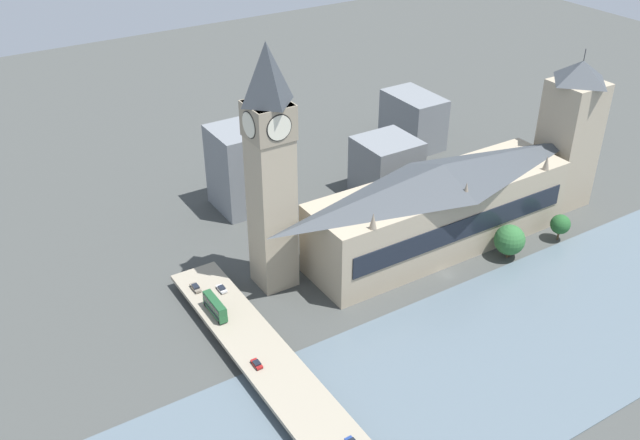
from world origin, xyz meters
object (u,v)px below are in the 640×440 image
object	(u,v)px
road_bridge	(325,432)
car_northbound_tail	(196,287)
clock_tower	(270,164)
double_decker_bus_lead	(215,306)
car_northbound_mid	(257,364)
car_southbound_mid	(222,289)
victoria_tower	(569,134)
parliament_hall	(440,207)

from	to	relation	value
road_bridge	car_northbound_tail	world-z (taller)	car_northbound_tail
clock_tower	double_decker_bus_lead	xyz separation A→B (m)	(-9.72, 24.18, -33.49)
road_bridge	car_northbound_mid	distance (m)	27.36
road_bridge	double_decker_bus_lead	world-z (taller)	double_decker_bus_lead
clock_tower	double_decker_bus_lead	size ratio (longest dim) A/B	6.72
car_northbound_tail	car_southbound_mid	size ratio (longest dim) A/B	1.14
clock_tower	car_northbound_mid	xyz separation A→B (m)	(-34.62, 24.23, -35.56)
victoria_tower	road_bridge	xyz separation A→B (m)	(-50.92, 133.74, -23.47)
car_southbound_mid	clock_tower	bearing A→B (deg)	-87.75
parliament_hall	victoria_tower	xyz separation A→B (m)	(0.06, -57.74, 11.65)
road_bridge	double_decker_bus_lead	distance (m)	52.23
victoria_tower	road_bridge	size ratio (longest dim) A/B	0.38
parliament_hall	double_decker_bus_lead	distance (m)	79.83
parliament_hall	car_northbound_mid	bearing A→B (deg)	106.66
double_decker_bus_lead	car_northbound_tail	distance (m)	13.67
parliament_hall	road_bridge	xyz separation A→B (m)	(-50.87, 76.00, -11.82)
clock_tower	road_bridge	world-z (taller)	clock_tower
victoria_tower	road_bridge	world-z (taller)	victoria_tower
parliament_hall	double_decker_bus_lead	bearing A→B (deg)	89.18
victoria_tower	car_northbound_tail	distance (m)	139.80
road_bridge	car_northbound_tail	size ratio (longest dim) A/B	31.88
parliament_hall	clock_tower	distance (m)	61.65
double_decker_bus_lead	car_southbound_mid	bearing A→B (deg)	-34.16
victoria_tower	car_northbound_mid	world-z (taller)	victoria_tower
parliament_hall	double_decker_bus_lead	xyz separation A→B (m)	(1.13, 79.39, -8.30)
parliament_hall	car_southbound_mid	xyz separation A→B (m)	(10.14, 73.28, -10.32)
double_decker_bus_lead	car_northbound_mid	size ratio (longest dim) A/B	2.87
parliament_hall	victoria_tower	distance (m)	58.91
clock_tower	road_bridge	bearing A→B (deg)	161.38
road_bridge	car_southbound_mid	world-z (taller)	car_southbound_mid
victoria_tower	road_bridge	bearing A→B (deg)	110.84
car_northbound_tail	car_southbound_mid	bearing A→B (deg)	-125.75
car_southbound_mid	parliament_hall	bearing A→B (deg)	-97.88
double_decker_bus_lead	car_southbound_mid	size ratio (longest dim) A/B	2.68
car_northbound_mid	car_southbound_mid	xyz separation A→B (m)	(33.91, -6.16, 0.04)
parliament_hall	victoria_tower	bearing A→B (deg)	-89.94
car_southbound_mid	car_northbound_tail	bearing A→B (deg)	54.25
parliament_hall	car_southbound_mid	size ratio (longest dim) A/B	21.85
clock_tower	car_southbound_mid	distance (m)	39.86
parliament_hall	road_bridge	distance (m)	92.21
double_decker_bus_lead	car_northbound_mid	world-z (taller)	double_decker_bus_lead
road_bridge	clock_tower	bearing A→B (deg)	-18.62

